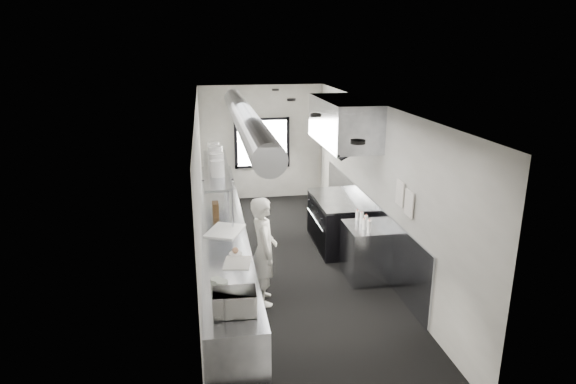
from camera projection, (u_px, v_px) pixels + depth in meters
name	position (u px, v px, depth m)	size (l,w,h in m)	color
floor	(290.00, 264.00, 8.76)	(3.00, 8.00, 0.01)	black
ceiling	(290.00, 105.00, 7.95)	(3.00, 8.00, 0.01)	silver
wall_back	(262.00, 143.00, 12.13)	(3.00, 0.02, 2.80)	#B9B7AF
wall_front	(363.00, 309.00, 4.58)	(3.00, 0.02, 2.80)	#B9B7AF
wall_left	(200.00, 193.00, 8.11)	(0.02, 8.00, 2.80)	#B9B7AF
wall_right	(375.00, 184.00, 8.59)	(0.02, 8.00, 2.80)	#B9B7AF
wall_cladding	(366.00, 224.00, 9.12)	(0.03, 5.50, 1.10)	#92959F
hvac_duct	(245.00, 118.00, 8.28)	(0.40, 0.40, 6.40)	gray
service_window	(262.00, 143.00, 12.09)	(1.36, 0.05, 1.25)	white
exhaust_hood	(343.00, 122.00, 8.90)	(0.81, 2.20, 0.88)	#92959F
prep_counter	(225.00, 257.00, 7.97)	(0.70, 6.00, 0.90)	#92959F
pass_shelf	(217.00, 169.00, 9.07)	(0.45, 3.00, 0.68)	#92959F
range	(337.00, 222.00, 9.45)	(0.88, 1.60, 0.94)	black
bottle_station	(366.00, 252.00, 8.15)	(0.65, 0.80, 0.90)	#92959F
far_work_table	(218.00, 191.00, 11.46)	(0.70, 1.20, 0.90)	#92959F
notice_sheet_a	(400.00, 193.00, 7.40)	(0.02, 0.28, 0.38)	silver
notice_sheet_b	(409.00, 203.00, 7.08)	(0.02, 0.28, 0.38)	silver
line_cook	(264.00, 251.00, 7.27)	(0.60, 0.40, 1.65)	silver
microwave	(235.00, 302.00, 5.42)	(0.44, 0.34, 0.27)	white
deli_tub_a	(216.00, 282.00, 6.04)	(0.14, 0.14, 0.10)	#A1AB9E
deli_tub_b	(222.00, 285.00, 5.97)	(0.15, 0.15, 0.11)	#A1AB9E
newspaper	(237.00, 263.00, 6.69)	(0.35, 0.44, 0.01)	white
small_plate	(235.00, 254.00, 6.97)	(0.19, 0.19, 0.02)	white
pastry	(235.00, 250.00, 6.95)	(0.09, 0.09, 0.09)	tan
cutting_board	(225.00, 231.00, 7.81)	(0.49, 0.65, 0.02)	silver
knife_block	(216.00, 209.00, 8.45)	(0.10, 0.23, 0.25)	brown
plate_stack_a	(218.00, 169.00, 8.40)	(0.24, 0.24, 0.28)	white
plate_stack_b	(217.00, 163.00, 8.68)	(0.26, 0.26, 0.34)	white
plate_stack_c	(215.00, 156.00, 9.08)	(0.26, 0.26, 0.37)	white
plate_stack_d	(214.00, 151.00, 9.58)	(0.22, 0.22, 0.34)	white
squeeze_bottle_a	(369.00, 227.00, 7.73)	(0.07, 0.07, 0.20)	silver
squeeze_bottle_b	(364.00, 224.00, 7.88)	(0.06, 0.06, 0.17)	silver
squeeze_bottle_c	(366.00, 221.00, 7.98)	(0.06, 0.06, 0.19)	silver
squeeze_bottle_d	(361.00, 218.00, 8.13)	(0.06, 0.06, 0.19)	silver
squeeze_bottle_e	(357.00, 215.00, 8.29)	(0.06, 0.06, 0.17)	silver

